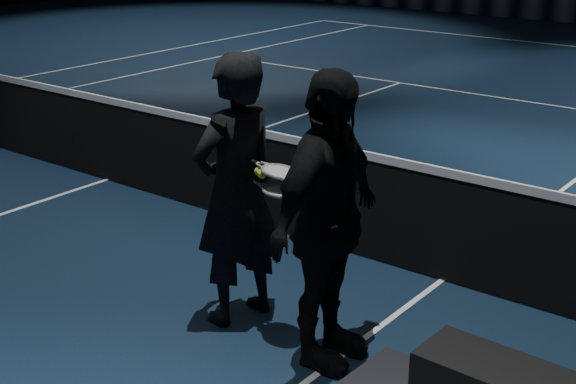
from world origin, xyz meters
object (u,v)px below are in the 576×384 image
object	(u,v)px
racket_upper	(281,172)
tennis_balls	(261,170)
player_b	(327,223)
player_a	(236,191)
racket_lower	(282,191)

from	to	relation	value
racket_upper	tennis_balls	bearing A→B (deg)	-170.43
player_b	racket_upper	world-z (taller)	player_b
player_b	tennis_balls	bearing A→B (deg)	78.93
player_b	tennis_balls	xyz separation A→B (m)	(-0.59, 0.07, 0.21)
player_b	racket_upper	size ratio (longest dim) A/B	2.89
player_b	player_a	bearing A→B (deg)	79.41
tennis_balls	player_b	bearing A→B (deg)	-6.87
racket_lower	player_b	bearing A→B (deg)	-0.00
player_b	racket_lower	xyz separation A→B (m)	(-0.40, 0.04, 0.11)
racket_lower	player_a	bearing A→B (deg)	180.00
racket_upper	racket_lower	bearing A→B (deg)	-42.66
player_a	racket_lower	bearing A→B (deg)	93.30
racket_upper	tennis_balls	distance (m)	0.15
player_a	player_b	world-z (taller)	same
racket_lower	racket_upper	world-z (taller)	racket_upper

